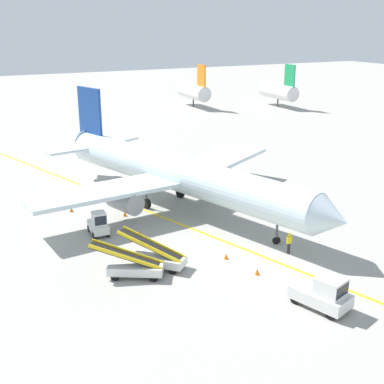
{
  "coord_description": "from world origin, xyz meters",
  "views": [
    {
      "loc": [
        -18.36,
        -27.55,
        16.85
      ],
      "look_at": [
        0.69,
        10.53,
        2.5
      ],
      "focal_mm": 47.49,
      "sensor_mm": 36.0,
      "label": 1
    }
  ],
  "objects": [
    {
      "name": "ground_crew_marshaller",
      "position": [
        4.01,
        0.69,
        0.91
      ],
      "size": [
        0.36,
        0.24,
        1.7
      ],
      "color": "#26262D",
      "rests_on": "ground"
    },
    {
      "name": "safety_cone_wingtip_left",
      "position": [
        -0.72,
        2.02,
        0.22
      ],
      "size": [
        0.36,
        0.36,
        0.44
      ],
      "primitive_type": "cone",
      "color": "orange",
      "rests_on": "ground"
    },
    {
      "name": "belt_loader_forward_hold",
      "position": [
        -5.78,
        3.13,
        0.78
      ],
      "size": [
        4.32,
        4.51,
        2.59
      ],
      "color": "silver",
      "rests_on": "ground"
    },
    {
      "name": "belt_loader_aft_hold",
      "position": [
        -7.83,
        2.5,
        0.78
      ],
      "size": [
        4.97,
        3.56,
        2.59
      ],
      "color": "silver",
      "rests_on": "ground"
    },
    {
      "name": "distant_aircraft_mid_left",
      "position": [
        44.89,
        58.89,
        3.22
      ],
      "size": [
        3.0,
        10.1,
        8.8
      ],
      "color": "silver",
      "rests_on": "ground"
    },
    {
      "name": "baggage_tug_near_wing",
      "position": [
        -7.9,
        10.64,
        0.93
      ],
      "size": [
        1.38,
        2.43,
        2.1
      ],
      "color": "silver",
      "rests_on": "ground"
    },
    {
      "name": "safety_cone_wingtip_right",
      "position": [
        -4.96,
        8.97,
        0.22
      ],
      "size": [
        0.36,
        0.36,
        0.44
      ],
      "primitive_type": "cone",
      "color": "orange",
      "rests_on": "ground"
    },
    {
      "name": "ground_plane",
      "position": [
        0.0,
        0.0,
        0.0
      ],
      "size": [
        300.0,
        300.0,
        0.0
      ],
      "primitive_type": "plane",
      "color": "#9E9B93"
    },
    {
      "name": "taxi_line_yellow",
      "position": [
        0.69,
        5.0,
        0.0
      ],
      "size": [
        25.05,
        76.16,
        0.01
      ],
      "primitive_type": "cube",
      "rotation": [
        0.0,
        0.0,
        0.31
      ],
      "color": "yellow",
      "rests_on": "ground"
    },
    {
      "name": "airliner",
      "position": [
        0.52,
        14.05,
        3.42
      ],
      "size": [
        27.67,
        34.46,
        10.1
      ],
      "color": "silver",
      "rests_on": "ground"
    },
    {
      "name": "distant_aircraft_far_left",
      "position": [
        29.06,
        66.45,
        3.22
      ],
      "size": [
        3.0,
        10.1,
        8.8
      ],
      "color": "silver",
      "rests_on": "ground"
    },
    {
      "name": "safety_cone_tail_area",
      "position": [
        -4.53,
        13.79,
        0.22
      ],
      "size": [
        0.36,
        0.36,
        0.44
      ],
      "primitive_type": "cone",
      "color": "orange",
      "rests_on": "ground"
    },
    {
      "name": "safety_cone_nose_right",
      "position": [
        -8.63,
        17.06,
        0.22
      ],
      "size": [
        0.36,
        0.36,
        0.44
      ],
      "primitive_type": "cone",
      "color": "orange",
      "rests_on": "ground"
    },
    {
      "name": "pushback_tug",
      "position": [
        1.19,
        -6.56,
        0.99
      ],
      "size": [
        2.92,
        4.01,
        2.2
      ],
      "color": "silver",
      "rests_on": "ground"
    },
    {
      "name": "safety_cone_nose_left",
      "position": [
        -0.02,
        -1.11,
        0.22
      ],
      "size": [
        0.36,
        0.36,
        0.44
      ],
      "primitive_type": "cone",
      "color": "orange",
      "rests_on": "ground"
    }
  ]
}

